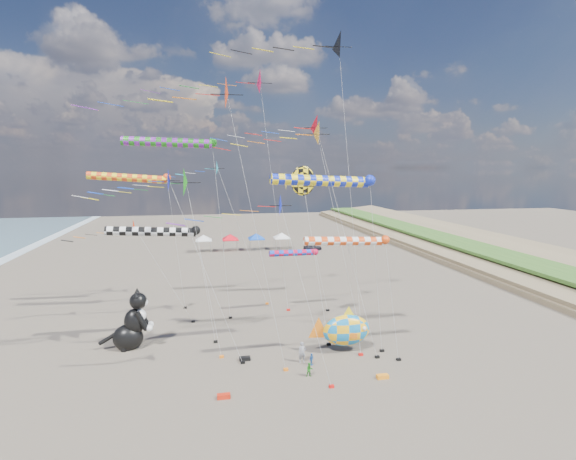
% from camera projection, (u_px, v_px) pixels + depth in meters
% --- Properties ---
extents(ground, '(260.00, 260.00, 0.00)m').
position_uv_depth(ground, '(309.00, 425.00, 27.77)').
color(ground, '#51473B').
rests_on(ground, ground).
extents(delta_kite_0, '(13.47, 2.58, 22.37)m').
position_uv_depth(delta_kite_0, '(221.00, 96.00, 31.54)').
color(delta_kite_0, red).
rests_on(delta_kite_0, ground).
extents(delta_kite_1, '(13.64, 2.50, 20.83)m').
position_uv_depth(delta_kite_1, '(308.00, 130.00, 41.20)').
color(delta_kite_1, red).
rests_on(delta_kite_1, ground).
extents(delta_kite_2, '(10.69, 1.77, 16.71)m').
position_uv_depth(delta_kite_2, '(217.00, 171.00, 49.30)').
color(delta_kite_2, '#23B1CE').
rests_on(delta_kite_2, ground).
extents(delta_kite_3, '(14.19, 2.81, 28.45)m').
position_uv_depth(delta_kite_3, '(326.00, 45.00, 40.36)').
color(delta_kite_3, black).
rests_on(delta_kite_3, ground).
extents(delta_kite_4, '(10.41, 2.55, 16.01)m').
position_uv_depth(delta_kite_4, '(173.00, 185.00, 35.02)').
color(delta_kite_4, '#198F18').
rests_on(delta_kite_4, ground).
extents(delta_kite_5, '(10.93, 1.82, 10.98)m').
position_uv_depth(delta_kite_5, '(132.00, 231.00, 43.92)').
color(delta_kite_5, '#FF2F07').
rests_on(delta_kite_5, ground).
extents(delta_kite_6, '(11.83, 2.03, 19.43)m').
position_uv_depth(delta_kite_6, '(316.00, 138.00, 34.08)').
color(delta_kite_6, '#F5A620').
rests_on(delta_kite_6, ground).
extents(delta_kite_7, '(11.10, 1.93, 15.86)m').
position_uv_depth(delta_kite_7, '(168.00, 185.00, 33.54)').
color(delta_kite_7, '#1C21D8').
rests_on(delta_kite_7, ground).
extents(delta_kite_8, '(15.05, 2.83, 26.05)m').
position_uv_depth(delta_kite_8, '(243.00, 83.00, 45.86)').
color(delta_kite_8, '#D80940').
rests_on(delta_kite_8, ground).
extents(delta_kite_9, '(10.70, 1.72, 14.14)m').
position_uv_depth(delta_kite_9, '(263.00, 213.00, 29.85)').
color(delta_kite_9, '#0818D6').
rests_on(delta_kite_9, ground).
extents(windsock_0, '(6.75, 0.70, 7.09)m').
position_uv_depth(windsock_0, '(296.00, 253.00, 48.35)').
color(windsock_0, '#C20D35').
rests_on(windsock_0, ground).
extents(windsock_1, '(9.16, 0.83, 10.81)m').
position_uv_depth(windsock_1, '(156.00, 232.00, 38.57)').
color(windsock_1, black).
rests_on(windsock_1, ground).
extents(windsock_2, '(9.93, 0.91, 15.25)m').
position_uv_depth(windsock_2, '(327.00, 181.00, 35.91)').
color(windsock_2, '#1226B8').
rests_on(windsock_2, ground).
extents(windsock_3, '(10.36, 0.94, 18.75)m').
position_uv_depth(windsock_3, '(172.00, 143.00, 43.95)').
color(windsock_3, '#1B7D16').
rests_on(windsock_3, ground).
extents(windsock_4, '(8.30, 0.72, 10.54)m').
position_uv_depth(windsock_4, '(350.00, 242.00, 34.89)').
color(windsock_4, '#E54410').
rests_on(windsock_4, ground).
extents(windsock_5, '(9.79, 0.88, 15.21)m').
position_uv_depth(windsock_5, '(132.00, 178.00, 47.89)').
color(windsock_5, '#ED4014').
rests_on(windsock_5, ground).
extents(angelfish_kite, '(3.74, 3.02, 15.99)m').
position_uv_depth(angelfish_kite, '(301.00, 182.00, 39.83)').
color(angelfish_kite, yellow).
rests_on(angelfish_kite, ground).
extents(cat_inflatable, '(3.97, 2.01, 5.34)m').
position_uv_depth(cat_inflatable, '(131.00, 319.00, 39.35)').
color(cat_inflatable, black).
rests_on(cat_inflatable, ground).
extents(fish_inflatable, '(5.57, 2.20, 4.08)m').
position_uv_depth(fish_inflatable, '(346.00, 330.00, 38.60)').
color(fish_inflatable, '#1377BA').
rests_on(fish_inflatable, ground).
extents(person_adult, '(0.63, 0.42, 1.73)m').
position_uv_depth(person_adult, '(302.00, 352.00, 36.63)').
color(person_adult, gray).
rests_on(person_adult, ground).
extents(child_green, '(0.56, 0.45, 1.10)m').
position_uv_depth(child_green, '(310.00, 370.00, 34.19)').
color(child_green, '#1F841B').
rests_on(child_green, ground).
extents(child_blue, '(0.57, 0.59, 0.98)m').
position_uv_depth(child_blue, '(311.00, 359.00, 36.21)').
color(child_blue, '#2460B4').
rests_on(child_blue, ground).
extents(kite_bag_0, '(0.90, 0.44, 0.30)m').
position_uv_depth(kite_bag_0, '(245.00, 359.00, 37.13)').
color(kite_bag_0, black).
rests_on(kite_bag_0, ground).
extents(kite_bag_1, '(0.90, 0.44, 0.30)m').
position_uv_depth(kite_bag_1, '(224.00, 396.00, 31.01)').
color(kite_bag_1, red).
rests_on(kite_bag_1, ground).
extents(kite_bag_2, '(0.90, 0.44, 0.30)m').
position_uv_depth(kite_bag_2, '(341.00, 335.00, 42.30)').
color(kite_bag_2, blue).
rests_on(kite_bag_2, ground).
extents(kite_bag_3, '(0.90, 0.44, 0.30)m').
position_uv_depth(kite_bag_3, '(383.00, 377.00, 33.94)').
color(kite_bag_3, orange).
rests_on(kite_bag_3, ground).
extents(tent_row, '(19.20, 4.20, 3.80)m').
position_uv_depth(tent_row, '(243.00, 234.00, 85.97)').
color(tent_row, white).
rests_on(tent_row, ground).
extents(parked_car, '(3.59, 1.60, 1.20)m').
position_uv_depth(parked_car, '(313.00, 247.00, 86.85)').
color(parked_car, '#26262D').
rests_on(parked_car, ground).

